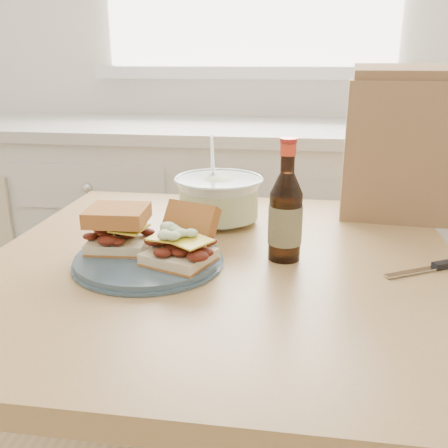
# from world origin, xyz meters

# --- Properties ---
(wall_back) EXTENTS (4.00, 0.02, 2.70)m
(wall_back) POSITION_xyz_m (0.00, 2.00, 1.35)
(wall_back) COLOR white
(wall_back) RESTS_ON ground
(cabinet_run) EXTENTS (2.50, 0.64, 0.94)m
(cabinet_run) POSITION_xyz_m (-0.00, 1.70, 0.47)
(cabinet_run) COLOR silver
(cabinet_run) RESTS_ON ground
(dining_table) EXTENTS (0.95, 0.95, 0.79)m
(dining_table) POSITION_xyz_m (0.08, 0.71, 0.68)
(dining_table) COLOR #AA8550
(dining_table) RESTS_ON ground
(plate) EXTENTS (0.29, 0.29, 0.02)m
(plate) POSITION_xyz_m (-0.06, 0.66, 0.80)
(plate) COLOR #3A505F
(plate) RESTS_ON dining_table
(sandwich_left) EXTENTS (0.12, 0.11, 0.09)m
(sandwich_left) POSITION_xyz_m (-0.13, 0.69, 0.86)
(sandwich_left) COLOR beige
(sandwich_left) RESTS_ON plate
(sandwich_right) EXTENTS (0.15, 0.19, 0.10)m
(sandwich_right) POSITION_xyz_m (0.01, 0.66, 0.85)
(sandwich_right) COLOR beige
(sandwich_right) RESTS_ON plate
(coleslaw_bowl) EXTENTS (0.22, 0.22, 0.22)m
(coleslaw_bowl) POSITION_xyz_m (0.03, 0.95, 0.85)
(coleslaw_bowl) COLOR silver
(coleslaw_bowl) RESTS_ON dining_table
(beer_bottle) EXTENTS (0.07, 0.07, 0.24)m
(beer_bottle) POSITION_xyz_m (0.20, 0.73, 0.89)
(beer_bottle) COLOR black
(beer_bottle) RESTS_ON dining_table
(knife) EXTENTS (0.17, 0.11, 0.01)m
(knife) POSITION_xyz_m (0.50, 0.72, 0.80)
(knife) COLOR silver
(knife) RESTS_ON dining_table
(paper_bag) EXTENTS (0.27, 0.19, 0.34)m
(paper_bag) POSITION_xyz_m (0.46, 1.07, 0.96)
(paper_bag) COLOR #906645
(paper_bag) RESTS_ON dining_table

